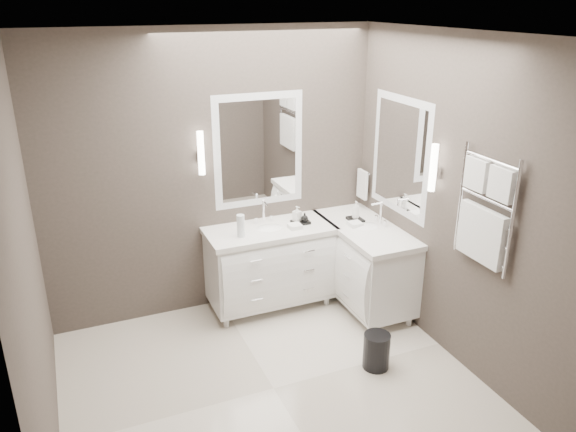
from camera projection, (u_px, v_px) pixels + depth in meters
name	position (u px, v px, depth m)	size (l,w,h in m)	color
floor	(274.00, 389.00, 4.49)	(3.20, 3.00, 0.01)	silver
ceiling	(270.00, 34.00, 3.50)	(3.20, 3.00, 0.01)	white
wall_back	(214.00, 175.00, 5.29)	(3.20, 0.01, 2.70)	#443C37
wall_front	(385.00, 346.00, 2.70)	(3.20, 0.01, 2.70)	#443C37
wall_left	(26.00, 274.00, 3.41)	(0.01, 3.00, 2.70)	#443C37
wall_right	(455.00, 203.00, 4.57)	(0.01, 3.00, 2.70)	#443C37
vanity_back	(270.00, 262.00, 5.52)	(1.24, 0.59, 0.97)	white
vanity_right	(364.00, 260.00, 5.56)	(0.59, 1.24, 0.97)	white
mirror_back	(259.00, 151.00, 5.36)	(0.90, 0.02, 1.10)	white
mirror_right	(400.00, 156.00, 5.18)	(0.02, 0.90, 1.10)	white
sconce_back	(201.00, 154.00, 5.08)	(0.06, 0.06, 0.40)	white
sconce_right	(433.00, 169.00, 4.65)	(0.06, 0.06, 0.40)	white
towel_bar_corner	(362.00, 184.00, 5.80)	(0.03, 0.22, 0.30)	white
towel_ladder	(484.00, 216.00, 4.20)	(0.06, 0.58, 0.90)	white
waste_bin	(376.00, 351.00, 4.69)	(0.22, 0.22, 0.31)	black
amenity_tray_back	(301.00, 222.00, 5.49)	(0.17, 0.13, 0.03)	black
amenity_tray_right	(355.00, 220.00, 5.55)	(0.13, 0.17, 0.03)	black
water_bottle	(241.00, 226.00, 5.16)	(0.07, 0.07, 0.21)	silver
soap_bottle_a	(297.00, 214.00, 5.47)	(0.07, 0.07, 0.15)	white
soap_bottle_b	(305.00, 217.00, 5.45)	(0.07, 0.07, 0.09)	black
soap_bottle_c	(356.00, 210.00, 5.52)	(0.07, 0.07, 0.18)	white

